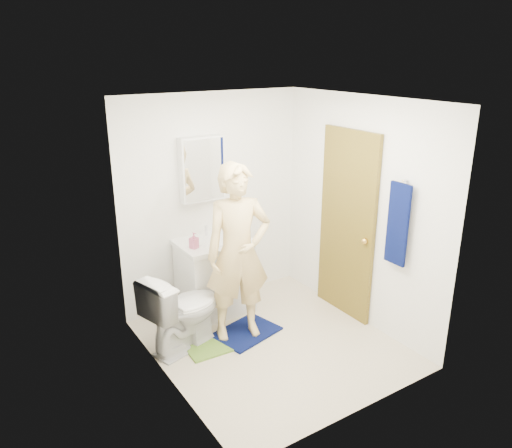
{
  "coord_description": "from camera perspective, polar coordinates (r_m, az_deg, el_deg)",
  "views": [
    {
      "loc": [
        -2.5,
        -3.57,
        2.8
      ],
      "look_at": [
        -0.03,
        0.25,
        1.21
      ],
      "focal_mm": 35.0,
      "sensor_mm": 36.0,
      "label": 1
    }
  ],
  "objects": [
    {
      "name": "floor",
      "position": [
        5.19,
        1.86,
        -13.58
      ],
      "size": [
        2.2,
        2.4,
        0.02
      ],
      "primitive_type": "cube",
      "color": "beige",
      "rests_on": "ground"
    },
    {
      "name": "ceiling",
      "position": [
        4.38,
        2.21,
        14.1
      ],
      "size": [
        2.2,
        2.4,
        0.02
      ],
      "primitive_type": "cube",
      "color": "white",
      "rests_on": "ground"
    },
    {
      "name": "wall_back",
      "position": [
        5.63,
        -5.01,
        2.64
      ],
      "size": [
        2.2,
        0.02,
        2.4
      ],
      "primitive_type": "cube",
      "color": "white",
      "rests_on": "ground"
    },
    {
      "name": "wall_front",
      "position": [
        3.79,
        12.55,
        -6.21
      ],
      "size": [
        2.2,
        0.02,
        2.4
      ],
      "primitive_type": "cube",
      "color": "white",
      "rests_on": "ground"
    },
    {
      "name": "wall_left",
      "position": [
        4.15,
        -10.69,
        -3.77
      ],
      "size": [
        0.02,
        2.4,
        2.4
      ],
      "primitive_type": "cube",
      "color": "white",
      "rests_on": "ground"
    },
    {
      "name": "wall_right",
      "position": [
        5.32,
        11.89,
        1.32
      ],
      "size": [
        0.02,
        2.4,
        2.4
      ],
      "primitive_type": "cube",
      "color": "white",
      "rests_on": "ground"
    },
    {
      "name": "vanity_cabinet",
      "position": [
        5.61,
        -4.71,
        -6.19
      ],
      "size": [
        0.75,
        0.55,
        0.8
      ],
      "primitive_type": "cube",
      "color": "white",
      "rests_on": "floor"
    },
    {
      "name": "countertop",
      "position": [
        5.44,
        -4.83,
        -2.14
      ],
      "size": [
        0.79,
        0.59,
        0.05
      ],
      "primitive_type": "cube",
      "color": "white",
      "rests_on": "vanity_cabinet"
    },
    {
      "name": "sink_basin",
      "position": [
        5.43,
        -4.84,
        -2.0
      ],
      "size": [
        0.4,
        0.4,
        0.03
      ],
      "primitive_type": "cylinder",
      "color": "white",
      "rests_on": "countertop"
    },
    {
      "name": "faucet",
      "position": [
        5.56,
        -5.73,
        -0.76
      ],
      "size": [
        0.03,
        0.03,
        0.12
      ],
      "primitive_type": "cylinder",
      "color": "silver",
      "rests_on": "countertop"
    },
    {
      "name": "medicine_cabinet",
      "position": [
        5.4,
        -6.2,
        6.28
      ],
      "size": [
        0.5,
        0.12,
        0.7
      ],
      "primitive_type": "cube",
      "color": "white",
      "rests_on": "wall_back"
    },
    {
      "name": "mirror_panel",
      "position": [
        5.35,
        -5.89,
        6.16
      ],
      "size": [
        0.46,
        0.01,
        0.66
      ],
      "primitive_type": "cube",
      "color": "white",
      "rests_on": "wall_back"
    },
    {
      "name": "door",
      "position": [
        5.45,
        10.34,
        -0.1
      ],
      "size": [
        0.05,
        0.8,
        2.05
      ],
      "primitive_type": "cube",
      "color": "olive",
      "rests_on": "ground"
    },
    {
      "name": "door_knob",
      "position": [
        5.24,
        12.33,
        -1.93
      ],
      "size": [
        0.07,
        0.07,
        0.07
      ],
      "primitive_type": "sphere",
      "color": "gold",
      "rests_on": "door"
    },
    {
      "name": "towel",
      "position": [
        4.89,
        15.9,
        -0.03
      ],
      "size": [
        0.03,
        0.24,
        0.8
      ],
      "primitive_type": "cube",
      "color": "#071148",
      "rests_on": "wall_right"
    },
    {
      "name": "towel_hook",
      "position": [
        4.8,
        16.67,
        4.79
      ],
      "size": [
        0.06,
        0.02,
        0.02
      ],
      "primitive_type": "cylinder",
      "rotation": [
        0.0,
        1.57,
        0.0
      ],
      "color": "silver",
      "rests_on": "wall_right"
    },
    {
      "name": "toilet",
      "position": [
        4.98,
        -8.34,
        -9.71
      ],
      "size": [
        0.89,
        0.66,
        0.81
      ],
      "primitive_type": "imported",
      "rotation": [
        0.0,
        0.0,
        1.86
      ],
      "color": "white",
      "rests_on": "floor"
    },
    {
      "name": "bath_mat",
      "position": [
        5.34,
        -1.12,
        -12.26
      ],
      "size": [
        0.74,
        0.61,
        0.02
      ],
      "primitive_type": "cube",
      "rotation": [
        0.0,
        0.0,
        0.24
      ],
      "color": "#071148",
      "rests_on": "floor"
    },
    {
      "name": "green_rug",
      "position": [
        5.12,
        -5.52,
        -13.88
      ],
      "size": [
        0.44,
        0.37,
        0.02
      ],
      "primitive_type": "cube",
      "rotation": [
        0.0,
        0.0,
        -0.05
      ],
      "color": "olive",
      "rests_on": "floor"
    },
    {
      "name": "soap_dispenser",
      "position": [
        5.22,
        -7.12,
        -1.88
      ],
      "size": [
        0.1,
        0.1,
        0.17
      ],
      "primitive_type": "imported",
      "rotation": [
        0.0,
        0.0,
        0.38
      ],
      "color": "#C85D83",
      "rests_on": "countertop"
    },
    {
      "name": "toothbrush_cup",
      "position": [
        5.66,
        -2.85,
        -0.38
      ],
      "size": [
        0.15,
        0.15,
        0.11
      ],
      "primitive_type": "imported",
      "rotation": [
        0.0,
        0.0,
        0.1
      ],
      "color": "#5F3F8C",
      "rests_on": "countertop"
    },
    {
      "name": "man",
      "position": [
        4.9,
        -2.06,
        -3.32
      ],
      "size": [
        0.74,
        0.58,
        1.8
      ],
      "primitive_type": "imported",
      "rotation": [
        0.0,
        0.0,
        -0.25
      ],
      "color": "#E3C37F",
      "rests_on": "bath_mat"
    }
  ]
}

